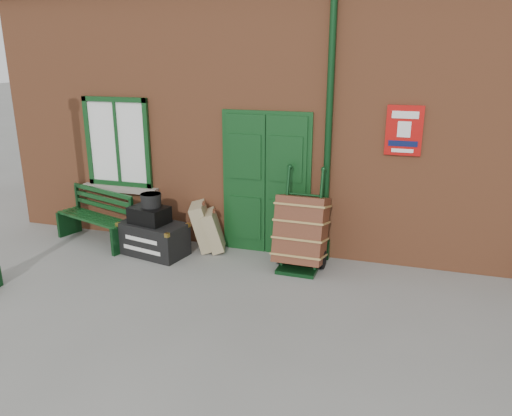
% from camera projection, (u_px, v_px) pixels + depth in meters
% --- Properties ---
extents(ground, '(80.00, 80.00, 0.00)m').
position_uv_depth(ground, '(257.00, 293.00, 6.71)').
color(ground, gray).
rests_on(ground, ground).
extents(station_building, '(10.30, 4.30, 4.36)m').
position_uv_depth(station_building, '(312.00, 105.00, 9.25)').
color(station_building, '#9D5532').
rests_on(station_building, ground).
extents(bench, '(1.56, 0.91, 0.93)m').
position_uv_depth(bench, '(97.00, 215.00, 8.40)').
color(bench, '#103C17').
rests_on(bench, ground).
extents(houdini_trunk, '(1.14, 0.78, 0.52)m').
position_uv_depth(houdini_trunk, '(154.00, 239.00, 7.94)').
color(houdini_trunk, black).
rests_on(houdini_trunk, ground).
extents(strongbox, '(0.65, 0.53, 0.26)m').
position_uv_depth(strongbox, '(149.00, 215.00, 7.83)').
color(strongbox, black).
rests_on(strongbox, houdini_trunk).
extents(hatbox, '(0.37, 0.37, 0.21)m').
position_uv_depth(hatbox, '(151.00, 200.00, 7.78)').
color(hatbox, black).
rests_on(hatbox, strongbox).
extents(suitcase_back, '(0.55, 0.64, 0.79)m').
position_uv_depth(suitcase_back, '(203.00, 226.00, 8.10)').
color(suitcase_back, tan).
rests_on(suitcase_back, ground).
extents(suitcase_front, '(0.50, 0.58, 0.68)m').
position_uv_depth(suitcase_front, '(213.00, 230.00, 8.07)').
color(suitcase_front, tan).
rests_on(suitcase_front, ground).
extents(porter_trolley, '(0.73, 0.79, 1.48)m').
position_uv_depth(porter_trolley, '(301.00, 231.00, 7.36)').
color(porter_trolley, black).
rests_on(porter_trolley, ground).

